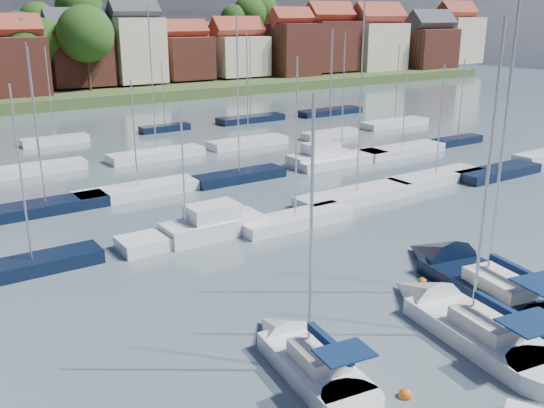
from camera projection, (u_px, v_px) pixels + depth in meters
ground at (165, 167)px, 60.32m from camera, size 260.00×260.00×0.00m
sailboat_left at (303, 358)px, 26.20m from camera, size 3.66×9.56×12.77m
sailboat_centre at (458, 320)px, 29.41m from camera, size 4.78×11.97×15.81m
sailboat_navy at (469, 278)px, 34.18m from camera, size 6.13×14.23×19.00m
buoy_c at (405, 397)px, 24.12m from camera, size 0.54×0.54×0.54m
buoy_e at (422, 284)px, 34.23m from camera, size 0.52×0.52×0.52m
marina_field at (204, 170)px, 57.35m from camera, size 79.62×41.41×15.93m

